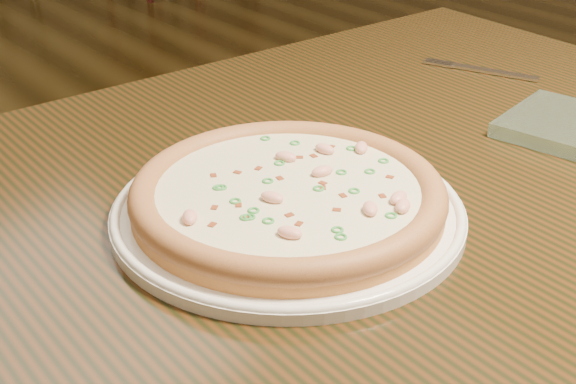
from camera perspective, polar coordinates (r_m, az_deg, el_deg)
hero_table at (r=0.97m, az=3.82°, el=-3.56°), size 1.20×0.80×0.75m
plate at (r=0.81m, az=-0.00°, el=-1.32°), size 0.36×0.36×0.02m
pizza at (r=0.80m, az=0.02°, el=-0.19°), size 0.32×0.32×0.03m
side_dish at (r=1.06m, az=19.47°, el=4.41°), size 0.18×0.18×0.02m
fork at (r=1.25m, az=13.77°, el=8.41°), size 0.09×0.17×0.00m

